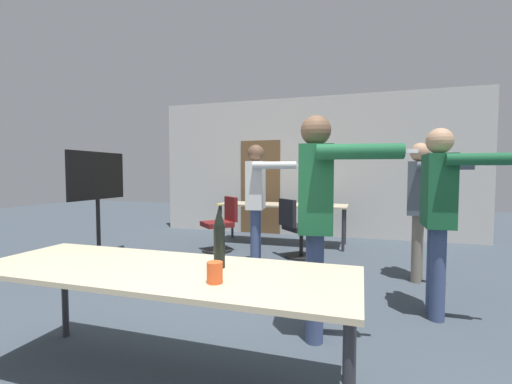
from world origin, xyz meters
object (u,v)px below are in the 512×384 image
(beer_bottle, at_px, (219,238))
(office_chair_far_left, at_px, (221,226))
(person_center_tall, at_px, (420,197))
(office_chair_far_right, at_px, (297,230))
(person_far_watching, at_px, (440,203))
(tv_screen, at_px, (97,192))
(person_near_casual, at_px, (317,205))
(person_left_plaid, at_px, (257,193))
(drink_cup, at_px, (215,272))

(beer_bottle, bearing_deg, office_chair_far_left, 113.00)
(person_center_tall, relative_size, office_chair_far_right, 1.83)
(person_far_watching, bearing_deg, tv_screen, -100.09)
(office_chair_far_left, bearing_deg, person_far_watching, -168.17)
(person_near_casual, distance_m, person_left_plaid, 2.07)
(person_near_casual, distance_m, person_center_tall, 2.10)
(office_chair_far_right, bearing_deg, drink_cup, -38.44)
(office_chair_far_left, height_order, beer_bottle, beer_bottle)
(person_far_watching, bearing_deg, office_chair_far_right, -137.87)
(person_far_watching, relative_size, beer_bottle, 4.43)
(beer_bottle, distance_m, drink_cup, 0.32)
(office_chair_far_left, bearing_deg, person_left_plaid, -178.79)
(person_center_tall, distance_m, office_chair_far_left, 3.15)
(office_chair_far_left, relative_size, office_chair_far_right, 0.99)
(tv_screen, bearing_deg, office_chair_far_left, -54.98)
(person_center_tall, distance_m, beer_bottle, 3.08)
(person_near_casual, xyz_separation_m, office_chair_far_left, (-1.96, 2.64, -0.65))
(person_left_plaid, bearing_deg, person_near_casual, 22.49)
(person_near_casual, bearing_deg, person_left_plaid, -157.74)
(person_center_tall, bearing_deg, person_far_watching, 13.23)
(person_left_plaid, xyz_separation_m, office_chair_far_right, (0.43, 0.75, -0.62))
(person_near_casual, relative_size, beer_bottle, 4.56)
(person_near_casual, xyz_separation_m, drink_cup, (-0.39, -1.12, -0.27))
(person_left_plaid, bearing_deg, drink_cup, 4.71)
(tv_screen, height_order, office_chair_far_left, tv_screen)
(person_center_tall, xyz_separation_m, office_chair_far_left, (-2.99, 0.80, -0.61))
(office_chair_far_left, bearing_deg, office_chair_far_right, -139.83)
(office_chair_far_left, bearing_deg, drink_cup, 157.28)
(person_center_tall, relative_size, office_chair_far_left, 1.84)
(office_chair_far_left, distance_m, beer_bottle, 3.81)
(tv_screen, bearing_deg, beer_bottle, -127.75)
(person_far_watching, distance_m, person_center_tall, 1.12)
(tv_screen, distance_m, beer_bottle, 3.87)
(person_left_plaid, height_order, beer_bottle, person_left_plaid)
(person_far_watching, distance_m, drink_cup, 2.33)
(person_far_watching, xyz_separation_m, office_chair_far_right, (-1.64, 1.82, -0.62))
(drink_cup, bearing_deg, beer_bottle, 108.65)
(office_chair_far_left, height_order, drink_cup, office_chair_far_left)
(person_far_watching, bearing_deg, person_center_tall, 179.93)
(person_near_casual, bearing_deg, person_far_watching, 116.63)
(tv_screen, distance_m, person_center_tall, 4.58)
(person_left_plaid, bearing_deg, tv_screen, -92.41)
(tv_screen, relative_size, beer_bottle, 4.22)
(person_left_plaid, relative_size, person_center_tall, 1.01)
(tv_screen, bearing_deg, person_left_plaid, -84.22)
(office_chair_far_right, bearing_deg, tv_screen, -113.07)
(drink_cup, bearing_deg, tv_screen, 139.97)
(person_near_casual, height_order, office_chair_far_left, person_near_casual)
(person_far_watching, xyz_separation_m, person_center_tall, (0.00, 1.12, -0.02))
(person_left_plaid, relative_size, drink_cup, 15.32)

